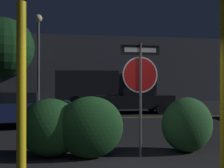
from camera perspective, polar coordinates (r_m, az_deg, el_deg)
name	(u,v)px	position (r m, az deg, el deg)	size (l,w,h in m)	color
road_center_stripe	(94,118)	(12.16, -4.14, -7.80)	(32.56, 0.12, 0.01)	gold
stop_sign	(140,76)	(5.68, 6.48, 1.73)	(0.90, 0.06, 2.58)	#4C4C51
yellow_pole_left	(21,95)	(4.16, -20.03, -2.46)	(0.15, 0.15, 2.94)	yellow
yellow_pole_right	(224,76)	(4.96, 24.25, 1.73)	(0.14, 0.14, 3.59)	yellow
hedge_bush_1	(52,127)	(5.91, -13.63, -9.60)	(1.47, 1.04, 1.33)	#1E4C23
hedge_bush_2	(91,127)	(5.63, -4.90, -9.82)	(1.46, 0.77, 1.37)	#19421E
hedge_bush_3	(187,125)	(6.38, 16.79, -8.88)	(1.26, 0.87, 1.33)	#285B2D
passing_car_1	(19,109)	(10.37, -20.51, -5.29)	(4.17, 2.34, 1.34)	navy
passing_car_2	(134,100)	(14.35, 5.03, -3.67)	(4.44, 1.94, 1.45)	black
delivery_truck	(108,86)	(18.70, -0.90, -0.51)	(7.35, 2.91, 2.61)	#2D2D33
street_lamp	(38,42)	(18.13, -16.47, 9.12)	(0.52, 0.52, 6.45)	#4C4C51
tree_0	(4,49)	(24.05, -23.40, 7.45)	(5.37, 5.37, 7.47)	#422D1E
building_backdrop	(101,70)	(24.66, -2.62, 3.22)	(25.22, 3.73, 6.10)	#4C4C56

